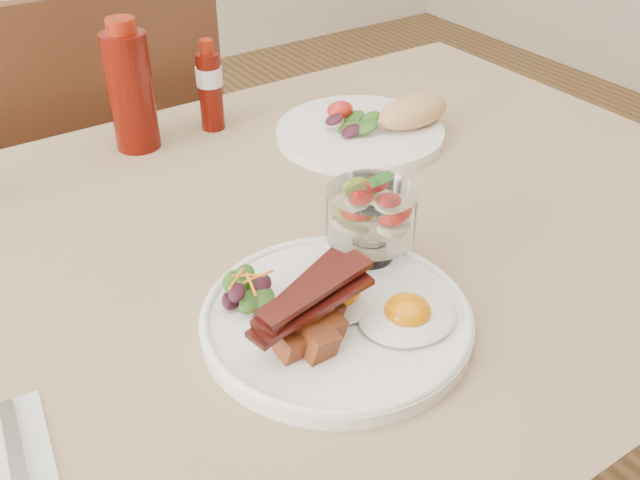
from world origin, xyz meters
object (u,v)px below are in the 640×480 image
(fruit_cup, at_px, (371,214))
(ketchup_bottle, at_px, (131,89))
(main_plate, at_px, (336,320))
(table, at_px, (274,300))
(chair_far, at_px, (109,182))
(hot_sauce_bottle, at_px, (210,87))
(second_plate, at_px, (373,126))

(fruit_cup, xyz_separation_m, ketchup_bottle, (-0.10, 0.44, 0.02))
(main_plate, relative_size, ketchup_bottle, 1.45)
(table, xyz_separation_m, chair_far, (0.00, 0.66, -0.14))
(fruit_cup, distance_m, ketchup_bottle, 0.45)
(main_plate, distance_m, hot_sauce_bottle, 0.51)
(second_plate, relative_size, ketchup_bottle, 1.38)
(table, xyz_separation_m, main_plate, (-0.02, -0.17, 0.10))
(fruit_cup, height_order, ketchup_bottle, ketchup_bottle)
(second_plate, bearing_deg, table, -149.55)
(main_plate, relative_size, fruit_cup, 2.76)
(table, bearing_deg, ketchup_bottle, 95.68)
(hot_sauce_bottle, bearing_deg, fruit_cup, -92.77)
(table, distance_m, chair_far, 0.68)
(fruit_cup, bearing_deg, table, 122.87)
(fruit_cup, bearing_deg, main_plate, -144.84)
(chair_far, relative_size, main_plate, 3.32)
(fruit_cup, bearing_deg, chair_far, 95.06)
(table, height_order, ketchup_bottle, ketchup_bottle)
(fruit_cup, relative_size, ketchup_bottle, 0.52)
(fruit_cup, height_order, second_plate, fruit_cup)
(second_plate, xyz_separation_m, hot_sauce_bottle, (-0.19, 0.16, 0.05))
(fruit_cup, xyz_separation_m, second_plate, (0.21, 0.27, -0.05))
(chair_far, relative_size, fruit_cup, 9.17)
(table, height_order, main_plate, main_plate)
(chair_far, distance_m, main_plate, 0.86)
(table, xyz_separation_m, ketchup_bottle, (-0.03, 0.33, 0.18))
(table, bearing_deg, main_plate, -97.25)
(second_plate, distance_m, ketchup_bottle, 0.36)
(table, distance_m, second_plate, 0.34)
(table, height_order, chair_far, chair_far)
(hot_sauce_bottle, bearing_deg, ketchup_bottle, 177.68)
(main_plate, bearing_deg, table, 82.75)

